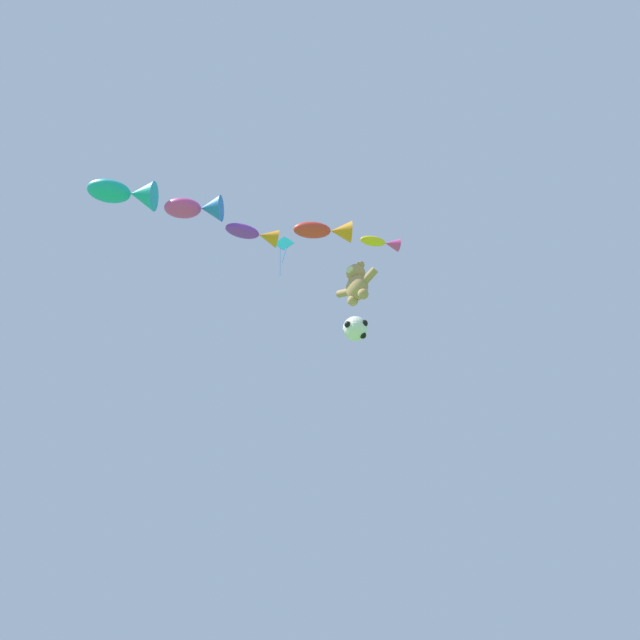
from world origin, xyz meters
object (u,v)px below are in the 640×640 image
Objects in this scene: fish_kite_crimson at (327,231)px; fish_kite_magenta at (197,208)px; soccer_ball_kite at (356,329)px; fish_kite_violet at (255,234)px; fish_kite_teal at (126,193)px; fish_kite_goldfin at (382,243)px; teddy_bear_kite at (357,283)px; diamond_kite at (284,247)px.

fish_kite_crimson is 1.00× the size of fish_kite_magenta.
soccer_ball_kite is 0.45× the size of fish_kite_crimson.
soccer_ball_kite is 3.84m from fish_kite_crimson.
fish_kite_teal reaches higher than fish_kite_violet.
fish_kite_goldfin is 6.65m from fish_kite_magenta.
fish_kite_violet is 0.81× the size of fish_kite_teal.
fish_kite_magenta is 2.59m from fish_kite_teal.
fish_kite_teal is (-4.57, -6.79, 2.75)m from teddy_bear_kite.
fish_kite_goldfin is at bearing 55.06° from fish_kite_magenta.
fish_kite_teal is at bearing -129.89° from fish_kite_magenta.
fish_kite_goldfin is at bearing 59.49° from fish_kite_crimson.
fish_kite_magenta is (-0.83, -1.96, 0.33)m from fish_kite_violet.
teddy_bear_kite is 0.88× the size of fish_kite_magenta.
fish_kite_goldfin is at bearing 12.45° from diamond_kite.
teddy_bear_kite reaches higher than soccer_ball_kite.
fish_kite_crimson is 0.77× the size of diamond_kite.
fish_kite_violet is 2.16m from fish_kite_magenta.
teddy_bear_kite is 1.21× the size of fish_kite_goldfin.
fish_kite_magenta is at bearing -127.01° from fish_kite_crimson.
teddy_bear_kite is 2.26m from fish_kite_goldfin.
soccer_ball_kite is 0.61× the size of fish_kite_goldfin.
fish_kite_crimson reaches higher than fish_kite_goldfin.
diamond_kite is (-3.40, 0.84, 2.95)m from fish_kite_crimson.
fish_kite_teal is at bearing -98.48° from diamond_kite.
diamond_kite is (-1.50, 2.50, 2.98)m from fish_kite_violet.
diamond_kite is (-3.20, -0.68, 6.47)m from soccer_ball_kite.
soccer_ball_kite is 5.01m from fish_kite_violet.
fish_kite_goldfin is at bearing 49.53° from fish_kite_violet.
fish_kite_goldfin is at bearing 53.69° from fish_kite_teal.
diamond_kite reaches higher than teddy_bear_kite.
diamond_kite reaches higher than fish_kite_goldfin.
fish_kite_violet is 4.17m from diamond_kite.
fish_kite_violet is at bearing -118.01° from soccer_ball_kite.
teddy_bear_kite is at bearing -144.87° from fish_kite_goldfin.
fish_kite_crimson is 4.58m from diamond_kite.
fish_kite_violet is at bearing -126.23° from teddy_bear_kite.
soccer_ball_kite is 0.46× the size of fish_kite_violet.
fish_kite_violet is (-2.98, -3.49, -0.10)m from fish_kite_goldfin.
fish_kite_crimson is at bearing -82.18° from soccer_ball_kite.
fish_kite_magenta is 5.23m from diamond_kite.
soccer_ball_kite is at bearing -166.50° from fish_kite_goldfin.
teddy_bear_kite is 2.29m from fish_kite_crimson.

